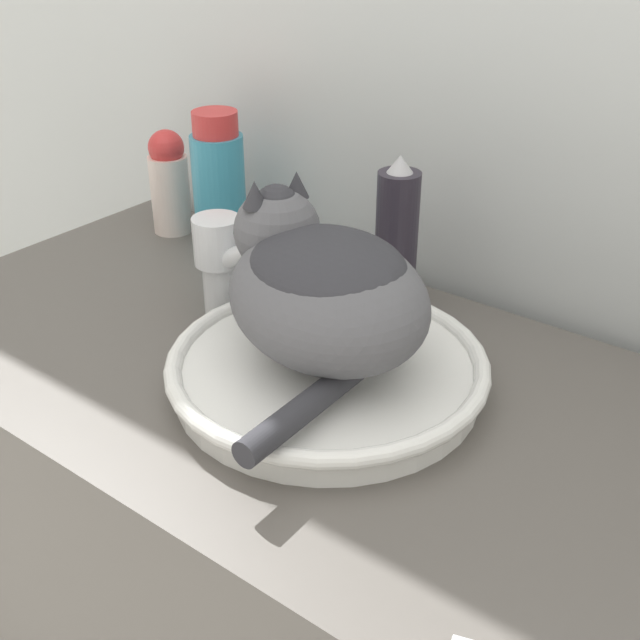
# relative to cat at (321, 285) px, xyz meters

# --- Properties ---
(wall_back) EXTENTS (8.00, 0.05, 2.40)m
(wall_back) POSITION_rel_cat_xyz_m (0.02, 0.34, 0.25)
(wall_back) COLOR silver
(wall_back) RESTS_ON ground_plane
(vanity_counter) EXTENTS (1.23, 0.56, 0.82)m
(vanity_counter) POSITION_rel_cat_xyz_m (0.02, 0.01, -0.54)
(vanity_counter) COLOR #56514C
(vanity_counter) RESTS_ON ground_plane
(sink_basin) EXTENTS (0.36, 0.36, 0.04)m
(sink_basin) POSITION_rel_cat_xyz_m (0.01, -0.00, -0.10)
(sink_basin) COLOR white
(sink_basin) RESTS_ON vanity_counter
(cat) EXTENTS (0.29, 0.33, 0.18)m
(cat) POSITION_rel_cat_xyz_m (0.00, 0.00, 0.00)
(cat) COLOR #56565B
(cat) RESTS_ON sink_basin
(faucet) EXTENTS (0.14, 0.07, 0.14)m
(faucet) POSITION_rel_cat_xyz_m (-0.19, 0.05, -0.04)
(faucet) COLOR silver
(faucet) RESTS_ON vanity_counter
(lotion_bottle_white) EXTENTS (0.06, 0.06, 0.17)m
(lotion_bottle_white) POSITION_rel_cat_xyz_m (-0.46, 0.21, -0.04)
(lotion_bottle_white) COLOR silver
(lotion_bottle_white) RESTS_ON vanity_counter
(hairspray_can_black) EXTENTS (0.06, 0.06, 0.21)m
(hairspray_can_black) POSITION_rel_cat_xyz_m (-0.04, 0.21, -0.03)
(hairspray_can_black) COLOR #28232D
(hairspray_can_black) RESTS_ON vanity_counter
(mouthwash_bottle) EXTENTS (0.08, 0.08, 0.21)m
(mouthwash_bottle) POSITION_rel_cat_xyz_m (-0.35, 0.21, -0.02)
(mouthwash_bottle) COLOR teal
(mouthwash_bottle) RESTS_ON vanity_counter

